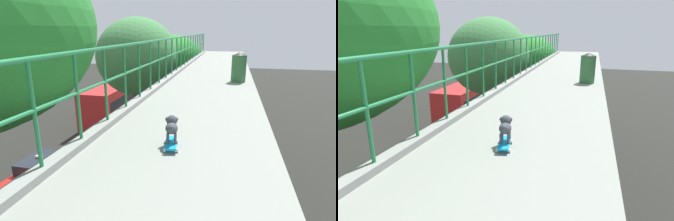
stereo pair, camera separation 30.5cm
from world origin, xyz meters
The scene contains 9 objects.
car_yellow_cab_fifth centered at (-4.51, 6.72, 0.63)m, with size 1.80×3.89×1.43m.
car_red_taxi_sixth centered at (-7.78, 10.14, 0.69)m, with size 1.89×4.21×1.58m.
car_white_seventh centered at (-4.54, 13.62, 0.69)m, with size 1.85×4.24×1.45m.
city_bus centered at (-8.12, 22.53, 1.88)m, with size 2.76×11.82×3.31m.
roadside_tree_far centered at (-2.61, 11.24, 6.53)m, with size 3.76×3.76×8.42m.
roadside_tree_farthest centered at (-2.77, 19.10, 5.83)m, with size 4.63×4.63×7.52m.
toy_skateboard centered at (0.96, 2.26, 6.41)m, with size 0.25×0.47×0.08m.
small_dog centered at (0.95, 2.33, 6.64)m, with size 0.21×0.35×0.33m.
litter_bin centered at (1.89, 7.45, 6.80)m, with size 0.44×0.44×0.87m.
Camera 2 is at (1.98, -1.01, 7.87)m, focal length 29.69 mm.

